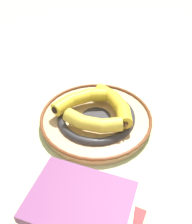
{
  "coord_description": "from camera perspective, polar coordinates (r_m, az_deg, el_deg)",
  "views": [
    {
      "loc": [
        0.05,
        -0.54,
        0.52
      ],
      "look_at": [
        0.02,
        0.01,
        0.04
      ],
      "focal_mm": 42.0,
      "sensor_mm": 36.0,
      "label": 1
    }
  ],
  "objects": [
    {
      "name": "ground_plane",
      "position": [
        0.75,
        -1.47,
        -2.87
      ],
      "size": [
        2.8,
        2.8,
        0.0
      ],
      "primitive_type": "plane",
      "color": "#B2C693"
    },
    {
      "name": "banana_b",
      "position": [
        0.68,
        -1.02,
        -2.28
      ],
      "size": [
        0.18,
        0.08,
        0.04
      ],
      "rotation": [
        0.0,
        0.0,
        6.09
      ],
      "color": "gold",
      "rests_on": "decorative_bowl"
    },
    {
      "name": "book_stack",
      "position": [
        0.53,
        -2.69,
        -21.96
      ],
      "size": [
        0.25,
        0.21,
        0.1
      ],
      "rotation": [
        0.0,
        0.0,
        6.07
      ],
      "color": "#AD2328",
      "rests_on": "ground_plane"
    },
    {
      "name": "banana_a",
      "position": [
        0.76,
        -2.99,
        2.93
      ],
      "size": [
        0.18,
        0.11,
        0.04
      ],
      "rotation": [
        0.0,
        0.0,
        3.65
      ],
      "color": "yellow",
      "rests_on": "decorative_bowl"
    },
    {
      "name": "banana_c",
      "position": [
        0.74,
        4.48,
        1.61
      ],
      "size": [
        0.11,
        0.18,
        0.04
      ],
      "rotation": [
        0.0,
        0.0,
        8.34
      ],
      "color": "gold",
      "rests_on": "decorative_bowl"
    },
    {
      "name": "decorative_bowl",
      "position": [
        0.75,
        0.0,
        -1.3
      ],
      "size": [
        0.32,
        0.32,
        0.03
      ],
      "color": "tan",
      "rests_on": "ground_plane"
    }
  ]
}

